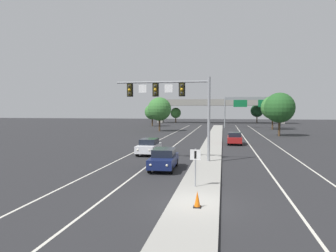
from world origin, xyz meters
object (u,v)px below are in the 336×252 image
object	(u,v)px
traffic_cone_median_nose	(197,200)
tree_far_right_c	(273,108)
median_sign_post	(195,162)
tree_far_left_c	(159,109)
car_receding_red	(235,138)
tree_far_right_b	(280,108)
overhead_signal_mast	(175,98)
car_oncoming_white	(149,146)
tree_far_right_a	(257,111)
tree_far_left_b	(152,112)
tree_far_left_a	(176,113)
highway_sign_gantry	(253,102)
car_oncoming_navy	(164,159)

from	to	relation	value
traffic_cone_median_nose	tree_far_right_c	bearing A→B (deg)	78.64
median_sign_post	tree_far_left_c	distance (m)	47.72
tree_far_right_c	car_receding_red	bearing A→B (deg)	-106.50
tree_far_right_b	car_receding_red	bearing A→B (deg)	-119.46
overhead_signal_mast	tree_far_right_b	distance (m)	31.83
car_oncoming_white	tree_far_right_b	size ratio (longest dim) A/B	0.61
overhead_signal_mast	median_sign_post	size ratio (longest dim) A/B	3.75
overhead_signal_mast	tree_far_right_a	size ratio (longest dim) A/B	1.35
tree_far_left_b	car_receding_red	bearing A→B (deg)	-63.46
tree_far_right_a	tree_far_left_a	bearing A→B (deg)	-170.16
overhead_signal_mast	car_oncoming_white	xyz separation A→B (m)	(-3.31, 4.12, -4.71)
highway_sign_gantry	tree_far_right_a	xyz separation A→B (m)	(4.14, 30.34, -2.17)
car_receding_red	tree_far_right_c	bearing A→B (deg)	73.50
car_oncoming_navy	car_receding_red	distance (m)	19.45
tree_far_left_c	car_receding_red	bearing A→B (deg)	-56.89
tree_far_left_b	tree_far_right_c	world-z (taller)	tree_far_right_c
traffic_cone_median_nose	tree_far_left_b	world-z (taller)	tree_far_left_b
traffic_cone_median_nose	tree_far_left_a	bearing A→B (deg)	99.05
overhead_signal_mast	car_oncoming_navy	world-z (taller)	overhead_signal_mast
car_oncoming_white	tree_far_right_b	xyz separation A→B (m)	(16.78, 24.71, 3.99)
tree_far_right_a	tree_far_left_c	bearing A→B (deg)	-118.30
median_sign_post	overhead_signal_mast	bearing A→B (deg)	105.66
tree_far_left_a	traffic_cone_median_nose	bearing A→B (deg)	-80.95
car_receding_red	traffic_cone_median_nose	xyz separation A→B (m)	(-2.62, -27.97, -0.31)
tree_far_right_a	median_sign_post	bearing A→B (deg)	-97.88
median_sign_post	car_oncoming_white	xyz separation A→B (m)	(-5.88, 13.29, -0.77)
tree_far_right_a	tree_far_right_b	distance (m)	52.77
car_receding_red	tree_far_right_c	xyz separation A→B (m)	(9.32, 31.46, 4.09)
car_oncoming_white	tree_far_left_a	world-z (taller)	tree_far_left_a
car_oncoming_navy	tree_far_left_c	size ratio (longest dim) A/B	0.64
tree_far_left_b	tree_far_left_c	size ratio (longest dim) A/B	0.83
overhead_signal_mast	tree_far_left_c	bearing A→B (deg)	103.38
car_oncoming_white	tree_far_left_a	distance (m)	73.33
car_receding_red	tree_far_left_b	xyz separation A→B (m)	(-19.95, 39.93, 2.98)
median_sign_post	car_receding_red	world-z (taller)	median_sign_post
car_oncoming_white	tree_far_right_b	bearing A→B (deg)	55.82
traffic_cone_median_nose	tree_far_left_c	bearing A→B (deg)	103.27
highway_sign_gantry	tree_far_right_c	xyz separation A→B (m)	(3.94, -4.83, -1.26)
median_sign_post	tree_far_left_a	xyz separation A→B (m)	(-13.91, 86.14, 1.65)
car_oncoming_white	traffic_cone_median_nose	world-z (taller)	car_oncoming_white
overhead_signal_mast	tree_far_left_b	size ratio (longest dim) A/B	1.41
tree_far_left_a	car_receding_red	bearing A→B (deg)	-74.71
car_oncoming_navy	tree_far_left_c	world-z (taller)	tree_far_left_c
overhead_signal_mast	median_sign_post	world-z (taller)	overhead_signal_mast
tree_far_right_b	tree_far_left_b	bearing A→B (deg)	136.86
tree_far_right_a	tree_far_right_c	bearing A→B (deg)	-90.31
highway_sign_gantry	tree_far_right_a	world-z (taller)	highway_sign_gantry
car_oncoming_white	car_receding_red	xyz separation A→B (m)	(8.93, 10.82, 0.00)
car_oncoming_navy	highway_sign_gantry	size ratio (longest dim) A/B	0.34
median_sign_post	car_oncoming_white	distance (m)	14.55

